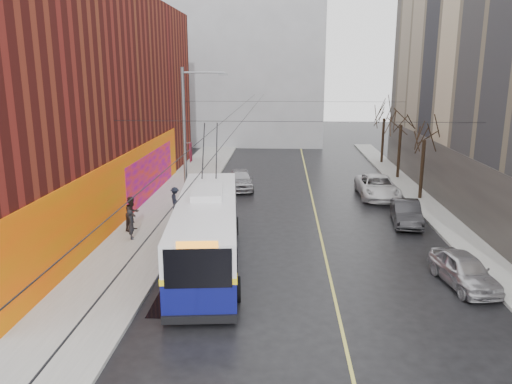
{
  "coord_description": "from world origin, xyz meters",
  "views": [
    {
      "loc": [
        -0.67,
        -18.34,
        8.81
      ],
      "look_at": [
        -1.97,
        6.36,
        2.77
      ],
      "focal_mm": 35.0,
      "sensor_mm": 36.0,
      "label": 1
    }
  ],
  "objects_px": {
    "streetlight_pole": "(187,141)",
    "parked_car_c": "(377,187)",
    "following_car": "(240,179)",
    "pedestrian_a": "(131,224)",
    "trolleybus": "(207,229)",
    "parked_car_b": "(406,213)",
    "pedestrian_c": "(175,199)",
    "parked_car_a": "(464,270)",
    "tree_mid": "(402,115)",
    "tree_near": "(425,129)",
    "pedestrian_b": "(132,214)",
    "tree_far": "(385,110)"
  },
  "relations": [
    {
      "from": "streetlight_pole",
      "to": "parked_car_c",
      "type": "relative_size",
      "value": 1.6
    },
    {
      "from": "following_car",
      "to": "pedestrian_a",
      "type": "xyz_separation_m",
      "value": [
        -4.73,
        -12.27,
        0.18
      ]
    },
    {
      "from": "following_car",
      "to": "pedestrian_a",
      "type": "height_order",
      "value": "pedestrian_a"
    },
    {
      "from": "trolleybus",
      "to": "parked_car_b",
      "type": "relative_size",
      "value": 2.99
    },
    {
      "from": "streetlight_pole",
      "to": "following_car",
      "type": "xyz_separation_m",
      "value": [
        2.32,
        8.61,
        -4.09
      ]
    },
    {
      "from": "parked_car_c",
      "to": "pedestrian_c",
      "type": "xyz_separation_m",
      "value": [
        -13.51,
        -4.71,
        0.13
      ]
    },
    {
      "from": "trolleybus",
      "to": "parked_car_b",
      "type": "bearing_deg",
      "value": 26.08
    },
    {
      "from": "parked_car_a",
      "to": "parked_car_b",
      "type": "bearing_deg",
      "value": 83.61
    },
    {
      "from": "trolleybus",
      "to": "parked_car_a",
      "type": "bearing_deg",
      "value": -15.62
    },
    {
      "from": "following_car",
      "to": "parked_car_a",
      "type": "bearing_deg",
      "value": -66.34
    },
    {
      "from": "tree_mid",
      "to": "following_car",
      "type": "distance_m",
      "value": 14.27
    },
    {
      "from": "parked_car_a",
      "to": "pedestrian_a",
      "type": "height_order",
      "value": "pedestrian_a"
    },
    {
      "from": "parked_car_b",
      "to": "pedestrian_c",
      "type": "height_order",
      "value": "pedestrian_c"
    },
    {
      "from": "streetlight_pole",
      "to": "tree_near",
      "type": "height_order",
      "value": "streetlight_pole"
    },
    {
      "from": "parked_car_c",
      "to": "streetlight_pole",
      "type": "bearing_deg",
      "value": -152.03
    },
    {
      "from": "parked_car_a",
      "to": "pedestrian_c",
      "type": "distance_m",
      "value": 17.68
    },
    {
      "from": "parked_car_c",
      "to": "tree_mid",
      "type": "bearing_deg",
      "value": 65.84
    },
    {
      "from": "pedestrian_b",
      "to": "tree_far",
      "type": "bearing_deg",
      "value": -10.21
    },
    {
      "from": "tree_mid",
      "to": "pedestrian_a",
      "type": "distance_m",
      "value": 24.58
    },
    {
      "from": "tree_mid",
      "to": "following_car",
      "type": "xyz_separation_m",
      "value": [
        -12.82,
        -4.39,
        -4.49
      ]
    },
    {
      "from": "parked_car_a",
      "to": "tree_mid",
      "type": "bearing_deg",
      "value": 75.89
    },
    {
      "from": "tree_near",
      "to": "pedestrian_b",
      "type": "relative_size",
      "value": 3.33
    },
    {
      "from": "streetlight_pole",
      "to": "tree_far",
      "type": "bearing_deg",
      "value": 52.88
    },
    {
      "from": "streetlight_pole",
      "to": "following_car",
      "type": "height_order",
      "value": "streetlight_pole"
    },
    {
      "from": "tree_mid",
      "to": "pedestrian_c",
      "type": "bearing_deg",
      "value": -145.71
    },
    {
      "from": "pedestrian_b",
      "to": "tree_near",
      "type": "bearing_deg",
      "value": -36.64
    },
    {
      "from": "parked_car_c",
      "to": "pedestrian_a",
      "type": "relative_size",
      "value": 3.56
    },
    {
      "from": "trolleybus",
      "to": "pedestrian_b",
      "type": "height_order",
      "value": "trolleybus"
    },
    {
      "from": "streetlight_pole",
      "to": "tree_far",
      "type": "distance_m",
      "value": 25.09
    },
    {
      "from": "pedestrian_a",
      "to": "trolleybus",
      "type": "bearing_deg",
      "value": -141.34
    },
    {
      "from": "pedestrian_b",
      "to": "pedestrian_c",
      "type": "xyz_separation_m",
      "value": [
        1.52,
        4.08,
        -0.2
      ]
    },
    {
      "from": "pedestrian_a",
      "to": "pedestrian_b",
      "type": "relative_size",
      "value": 0.82
    },
    {
      "from": "tree_near",
      "to": "pedestrian_b",
      "type": "bearing_deg",
      "value": -155.26
    },
    {
      "from": "tree_mid",
      "to": "pedestrian_b",
      "type": "bearing_deg",
      "value": -139.58
    },
    {
      "from": "tree_far",
      "to": "parked_car_c",
      "type": "xyz_separation_m",
      "value": [
        -2.88,
        -13.46,
        -4.36
      ]
    },
    {
      "from": "streetlight_pole",
      "to": "tree_near",
      "type": "bearing_deg",
      "value": 21.62
    },
    {
      "from": "parked_car_a",
      "to": "tree_far",
      "type": "bearing_deg",
      "value": 77.2
    },
    {
      "from": "streetlight_pole",
      "to": "tree_far",
      "type": "height_order",
      "value": "streetlight_pole"
    },
    {
      "from": "parked_car_b",
      "to": "pedestrian_b",
      "type": "xyz_separation_m",
      "value": [
        -15.55,
        -2.4,
        0.41
      ]
    },
    {
      "from": "following_car",
      "to": "pedestrian_c",
      "type": "xyz_separation_m",
      "value": [
        -3.57,
        -6.78,
        0.15
      ]
    },
    {
      "from": "tree_mid",
      "to": "streetlight_pole",
      "type": "bearing_deg",
      "value": -139.35
    },
    {
      "from": "parked_car_c",
      "to": "following_car",
      "type": "distance_m",
      "value": 10.15
    },
    {
      "from": "tree_far",
      "to": "pedestrian_c",
      "type": "relative_size",
      "value": 4.31
    },
    {
      "from": "tree_far",
      "to": "pedestrian_b",
      "type": "distance_m",
      "value": 28.85
    },
    {
      "from": "streetlight_pole",
      "to": "tree_far",
      "type": "xyz_separation_m",
      "value": [
        15.14,
        20.0,
        0.3
      ]
    },
    {
      "from": "pedestrian_b",
      "to": "trolleybus",
      "type": "bearing_deg",
      "value": -102.72
    },
    {
      "from": "pedestrian_b",
      "to": "parked_car_b",
      "type": "bearing_deg",
      "value": -52.6
    },
    {
      "from": "streetlight_pole",
      "to": "parked_car_c",
      "type": "bearing_deg",
      "value": 28.08
    },
    {
      "from": "tree_near",
      "to": "pedestrian_c",
      "type": "xyz_separation_m",
      "value": [
        -16.39,
        -4.18,
        -4.06
      ]
    },
    {
      "from": "streetlight_pole",
      "to": "pedestrian_a",
      "type": "relative_size",
      "value": 5.7
    }
  ]
}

